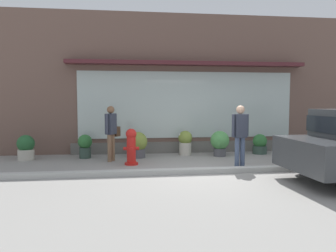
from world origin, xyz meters
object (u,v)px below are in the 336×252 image
at_px(fire_hydrant, 131,146).
at_px(potted_plant_window_left, 333,142).
at_px(potted_plant_near_hydrant, 85,145).
at_px(potted_plant_corner_tall, 260,144).
at_px(potted_plant_window_right, 185,142).
at_px(potted_plant_trailing_edge, 220,142).
at_px(pedestrian_passerby, 240,132).
at_px(potted_plant_doorstep, 137,144).
at_px(pedestrian_with_handbag, 111,129).
at_px(potted_plant_window_center, 26,147).

relative_size(fire_hydrant, potted_plant_window_left, 1.50).
relative_size(fire_hydrant, potted_plant_near_hydrant, 1.37).
xyz_separation_m(fire_hydrant, potted_plant_corner_tall, (4.16, 1.29, -0.19)).
bearing_deg(potted_plant_window_right, potted_plant_near_hydrant, -176.99).
bearing_deg(potted_plant_trailing_edge, pedestrian_passerby, -90.58).
height_order(fire_hydrant, potted_plant_trailing_edge, fire_hydrant).
height_order(potted_plant_corner_tall, potted_plant_trailing_edge, potted_plant_trailing_edge).
bearing_deg(potted_plant_window_left, potted_plant_window_right, 178.10).
bearing_deg(potted_plant_window_right, potted_plant_doorstep, -169.72).
height_order(pedestrian_with_handbag, potted_plant_window_center, pedestrian_with_handbag).
relative_size(potted_plant_near_hydrant, potted_plant_window_center, 0.97).
bearing_deg(potted_plant_window_left, potted_plant_corner_tall, 178.04).
height_order(pedestrian_passerby, potted_plant_window_right, pedestrian_passerby).
relative_size(potted_plant_near_hydrant, potted_plant_doorstep, 0.91).
relative_size(fire_hydrant, potted_plant_corner_tall, 1.52).
bearing_deg(potted_plant_window_right, pedestrian_with_handbag, -161.11).
bearing_deg(pedestrian_passerby, potted_plant_window_left, -165.53).
distance_m(pedestrian_with_handbag, potted_plant_trailing_edge, 3.35).
xyz_separation_m(fire_hydrant, potted_plant_near_hydrant, (-1.36, 1.21, -0.12)).
height_order(pedestrian_with_handbag, potted_plant_corner_tall, pedestrian_with_handbag).
height_order(fire_hydrant, pedestrian_with_handbag, pedestrian_with_handbag).
bearing_deg(potted_plant_corner_tall, pedestrian_with_handbag, -171.56).
bearing_deg(potted_plant_window_center, potted_plant_doorstep, 0.07).
relative_size(potted_plant_window_left, potted_plant_window_center, 0.89).
bearing_deg(potted_plant_doorstep, pedestrian_passerby, -37.60).
xyz_separation_m(potted_plant_corner_tall, potted_plant_window_right, (-2.44, 0.08, 0.10)).
bearing_deg(potted_plant_window_left, potted_plant_window_center, -179.31).
bearing_deg(potted_plant_window_center, potted_plant_window_left, 0.69).
distance_m(fire_hydrant, potted_plant_corner_tall, 4.36).
bearing_deg(potted_plant_trailing_edge, potted_plant_near_hydrant, 177.25).
height_order(pedestrian_passerby, potted_plant_window_center, pedestrian_passerby).
relative_size(potted_plant_corner_tall, potted_plant_window_left, 0.99).
bearing_deg(potted_plant_near_hydrant, potted_plant_corner_tall, 0.87).
bearing_deg(fire_hydrant, potted_plant_window_right, 38.53).
bearing_deg(potted_plant_doorstep, potted_plant_trailing_edge, -1.90).
relative_size(fire_hydrant, potted_plant_trailing_edge, 1.24).
bearing_deg(pedestrian_with_handbag, potted_plant_window_center, 107.32).
distance_m(fire_hydrant, potted_plant_doorstep, 1.12).
height_order(pedestrian_passerby, potted_plant_trailing_edge, pedestrian_passerby).
relative_size(potted_plant_window_right, potted_plant_doorstep, 0.99).
xyz_separation_m(potted_plant_window_left, potted_plant_window_center, (-9.67, -0.12, 0.01)).
height_order(pedestrian_passerby, potted_plant_near_hydrant, pedestrian_passerby).
xyz_separation_m(fire_hydrant, pedestrian_passerby, (2.73, -0.84, 0.43)).
xyz_separation_m(potted_plant_near_hydrant, potted_plant_doorstep, (1.56, -0.11, 0.02)).
height_order(potted_plant_trailing_edge, potted_plant_window_center, potted_plant_trailing_edge).
height_order(potted_plant_near_hydrant, potted_plant_window_right, potted_plant_window_right).
bearing_deg(potted_plant_corner_tall, pedestrian_passerby, -123.86).
xyz_separation_m(pedestrian_passerby, potted_plant_near_hydrant, (-4.08, 2.05, -0.55)).
bearing_deg(potted_plant_window_right, fire_hydrant, -141.47).
xyz_separation_m(pedestrian_with_handbag, potted_plant_doorstep, (0.75, 0.50, -0.50)).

